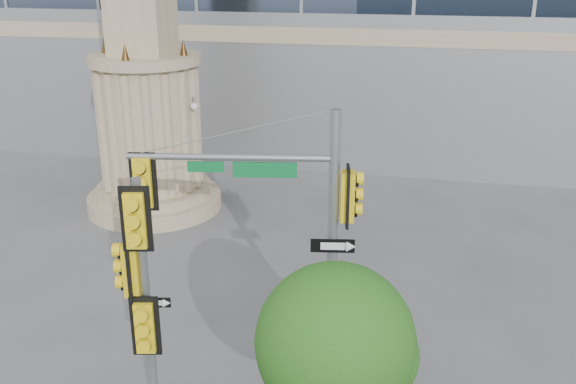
# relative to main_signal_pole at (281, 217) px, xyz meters

# --- Properties ---
(monument) EXTENTS (4.40, 4.40, 16.60)m
(monument) POSITION_rel_main_signal_pole_xyz_m (-6.07, 7.88, 2.16)
(monument) COLOR #9B8469
(monument) RESTS_ON ground
(main_signal_pole) EXTENTS (4.19, 1.04, 5.42)m
(main_signal_pole) POSITION_rel_main_signal_pole_xyz_m (0.00, 0.00, 0.00)
(main_signal_pole) COLOR slate
(main_signal_pole) RESTS_ON ground
(secondary_signal_pole) EXTENTS (0.84, 0.60, 4.57)m
(secondary_signal_pole) POSITION_rel_main_signal_pole_xyz_m (-2.06, -1.82, -0.68)
(secondary_signal_pole) COLOR slate
(secondary_signal_pole) RESTS_ON ground
(street_tree) EXTENTS (2.45, 2.39, 3.81)m
(street_tree) POSITION_rel_main_signal_pole_xyz_m (1.48, -2.75, -0.85)
(street_tree) COLOR #9B8469
(street_tree) RESTS_ON ground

